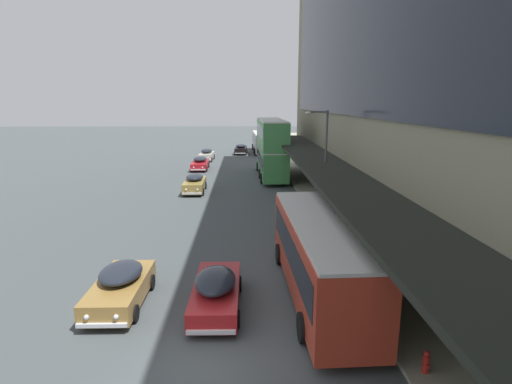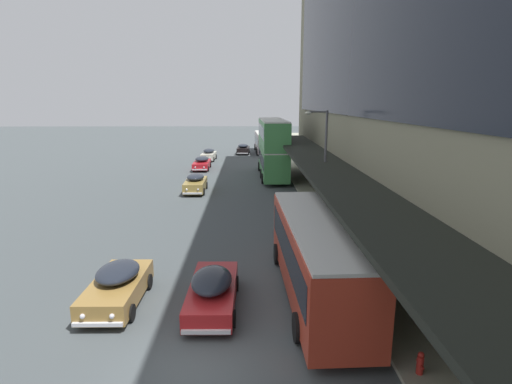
% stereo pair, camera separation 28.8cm
% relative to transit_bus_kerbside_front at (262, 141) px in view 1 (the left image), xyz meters
% --- Properties ---
extents(ground, '(240.00, 240.00, 0.00)m').
position_rel_transit_bus_kerbside_front_xyz_m(ground, '(-4.18, -51.83, -1.78)').
color(ground, '#454C4E').
extents(transit_bus_kerbside_front, '(3.05, 10.74, 3.09)m').
position_rel_transit_bus_kerbside_front_xyz_m(transit_bus_kerbside_front, '(0.00, 0.00, 0.00)').
color(transit_bus_kerbside_front, beige).
rests_on(transit_bus_kerbside_front, ground).
extents(transit_bus_kerbside_rear, '(2.87, 11.47, 6.00)m').
position_rel_transit_bus_kerbside_front_xyz_m(transit_bus_kerbside_rear, '(0.04, -20.66, 1.46)').
color(transit_bus_kerbside_rear, '#44924C').
rests_on(transit_bus_kerbside_rear, ground).
extents(transit_bus_kerbside_far, '(2.91, 10.20, 3.25)m').
position_rel_transit_bus_kerbside_front_xyz_m(transit_bus_kerbside_far, '(0.19, -47.24, 0.09)').
color(transit_bus_kerbside_far, '#B23522').
rests_on(transit_bus_kerbside_far, ground).
extents(sedan_oncoming_front, '(1.93, 4.96, 1.51)m').
position_rel_transit_bus_kerbside_front_xyz_m(sedan_oncoming_front, '(-8.00, -15.61, -1.03)').
color(sedan_oncoming_front, '#B41820').
rests_on(sedan_oncoming_front, ground).
extents(sedan_trailing_mid, '(2.01, 4.37, 1.56)m').
position_rel_transit_bus_kerbside_front_xyz_m(sedan_trailing_mid, '(-3.30, -1.73, -1.01)').
color(sedan_trailing_mid, black).
rests_on(sedan_trailing_mid, ground).
extents(sedan_second_near, '(1.95, 4.57, 1.57)m').
position_rel_transit_bus_kerbside_front_xyz_m(sedan_second_near, '(-7.91, -8.17, -1.01)').
color(sedan_second_near, beige).
rests_on(sedan_second_near, ground).
extents(sedan_second_mid, '(1.92, 4.75, 1.56)m').
position_rel_transit_bus_kerbside_front_xyz_m(sedan_second_mid, '(-3.91, -48.15, -1.01)').
color(sedan_second_mid, '#A41C1E').
rests_on(sedan_second_mid, ground).
extents(sedan_lead_mid, '(1.86, 4.47, 1.59)m').
position_rel_transit_bus_kerbside_front_xyz_m(sedan_lead_mid, '(-7.19, -27.72, -0.99)').
color(sedan_lead_mid, olive).
rests_on(sedan_lead_mid, ground).
extents(sedan_lead_near, '(1.99, 4.40, 1.54)m').
position_rel_transit_bus_kerbside_front_xyz_m(sedan_lead_near, '(-7.68, -47.68, -1.01)').
color(sedan_lead_near, olive).
rests_on(sedan_lead_near, ground).
extents(pedestrian_at_kerb, '(0.49, 0.44, 1.86)m').
position_rel_transit_bus_kerbside_front_xyz_m(pedestrian_at_kerb, '(2.64, -42.99, -0.60)').
color(pedestrian_at_kerb, '#253038').
rests_on(pedestrian_at_kerb, sidewalk_kerb).
extents(street_lamp, '(1.50, 0.28, 7.13)m').
position_rel_transit_bus_kerbside_front_xyz_m(street_lamp, '(2.33, -36.61, 2.51)').
color(street_lamp, '#4C4C51').
rests_on(street_lamp, sidewalk_kerb).
extents(fire_hydrant, '(0.20, 0.40, 0.70)m').
position_rel_transit_bus_kerbside_front_xyz_m(fire_hydrant, '(2.40, -52.29, -1.28)').
color(fire_hydrant, red).
rests_on(fire_hydrant, sidewalk_kerb).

